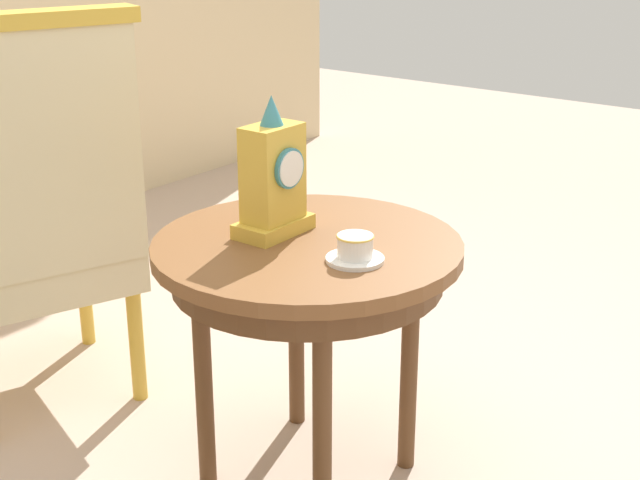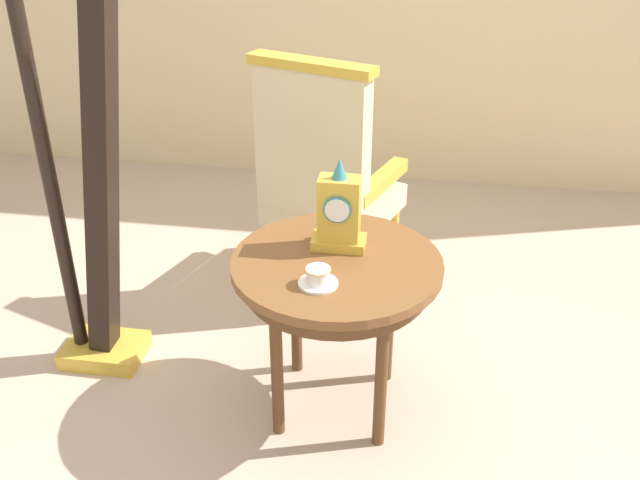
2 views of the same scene
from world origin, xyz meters
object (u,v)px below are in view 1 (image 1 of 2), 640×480
Objects in this scene: side_table at (307,270)px; teacup_left at (355,250)px; mantel_clock at (273,180)px; armchair at (34,212)px.

side_table is 5.61× the size of teacup_left.
mantel_clock is 0.76m from armchair.
side_table is 0.65× the size of armchair.
teacup_left is 0.99m from armchair.
mantel_clock is at bearing 94.00° from side_table.
side_table is 0.20m from teacup_left.
side_table is at bearing -78.37° from armchair.
armchair is (-0.13, 0.98, -0.07)m from teacup_left.
teacup_left is at bearing -103.24° from side_table.
teacup_left reaches higher than side_table.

